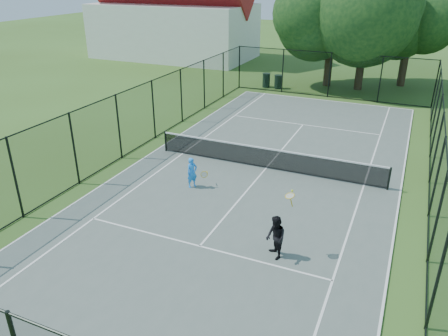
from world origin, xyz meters
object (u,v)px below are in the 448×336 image
at_px(trash_bin_left, 266,80).
at_px(player_blue, 192,173).
at_px(player_black, 276,237).
at_px(trash_bin_right, 278,82).
at_px(tennis_net, 266,157).

relative_size(trash_bin_left, player_blue, 0.84).
bearing_deg(player_black, trash_bin_left, 109.43).
relative_size(trash_bin_right, player_black, 0.47).
relative_size(tennis_net, trash_bin_right, 10.28).
height_order(trash_bin_left, player_black, player_black).
bearing_deg(trash_bin_right, player_black, -72.94).
bearing_deg(tennis_net, trash_bin_right, 105.31).
xyz_separation_m(trash_bin_left, player_blue, (2.63, -16.77, 0.15)).
xyz_separation_m(tennis_net, player_black, (2.30, -5.98, 0.17)).
bearing_deg(trash_bin_right, tennis_net, -74.69).
distance_m(tennis_net, player_blue, 3.53).
bearing_deg(player_blue, tennis_net, 53.37).
relative_size(tennis_net, trash_bin_left, 9.88).
distance_m(player_blue, player_black, 5.41).
bearing_deg(player_black, player_blue, 144.41).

